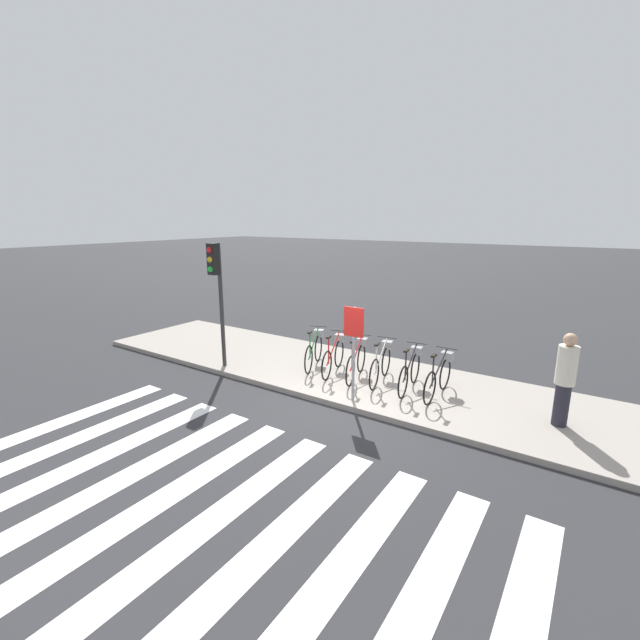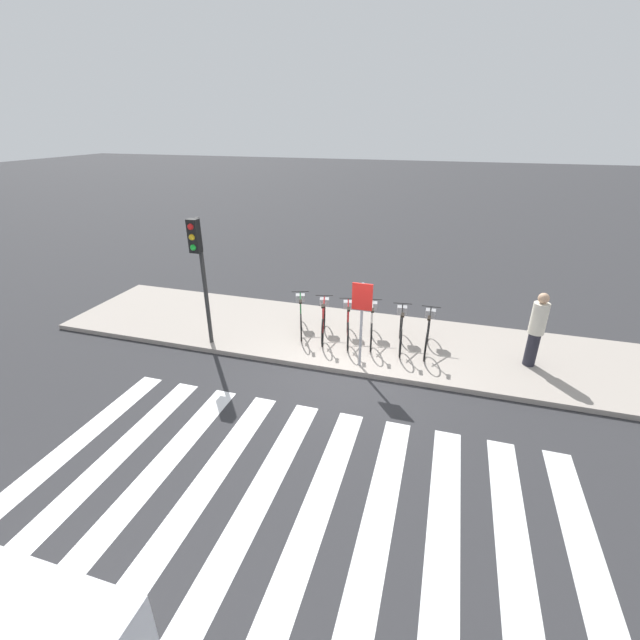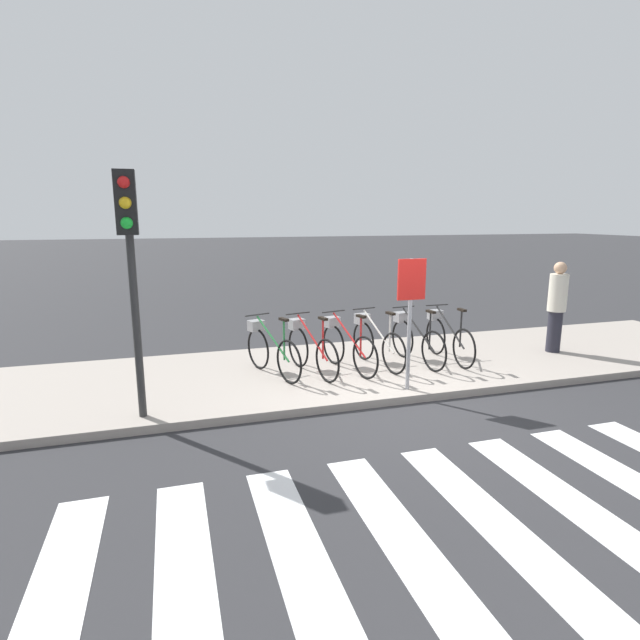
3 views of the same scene
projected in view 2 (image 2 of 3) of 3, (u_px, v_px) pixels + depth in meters
name	position (u px, v px, depth m)	size (l,w,h in m)	color
ground_plane	(346.00, 375.00, 9.60)	(120.00, 120.00, 0.00)	#2D2D30
sidewalk	(361.00, 339.00, 11.02)	(16.14, 3.33, 0.12)	#9E9389
road_crosswalk	(236.00, 615.00, 4.92)	(8.55, 8.00, 0.01)	silver
parked_bicycle_0	(301.00, 315.00, 11.18)	(0.69, 1.59, 1.03)	black
parked_bicycle_1	(324.00, 319.00, 10.93)	(0.56, 1.64, 1.03)	black
parked_bicycle_2	(348.00, 323.00, 10.75)	(0.56, 1.64, 1.03)	black
parked_bicycle_3	(372.00, 324.00, 10.69)	(0.47, 1.66, 1.03)	black
parked_bicycle_4	(401.00, 329.00, 10.45)	(0.46, 1.67, 1.03)	black
parked_bicycle_5	(428.00, 332.00, 10.27)	(0.46, 1.68, 1.03)	black
pedestrian	(537.00, 328.00, 9.39)	(0.34, 0.34, 1.74)	#23232D
traffic_light	(199.00, 256.00, 9.74)	(0.24, 0.40, 3.12)	#2D2D2D
sign_post	(362.00, 311.00, 9.17)	(0.44, 0.07, 1.98)	#99999E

